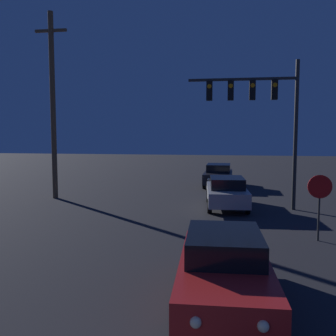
% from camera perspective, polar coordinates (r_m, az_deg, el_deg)
% --- Properties ---
extents(car_near, '(2.01, 4.47, 1.49)m').
position_cam_1_polar(car_near, '(8.11, 8.56, -14.85)').
color(car_near, '#B21E1E').
rests_on(car_near, ground_plane).
extents(car_mid, '(2.12, 4.50, 1.49)m').
position_cam_1_polar(car_mid, '(18.10, 8.92, -3.61)').
color(car_mid, '#99999E').
rests_on(car_mid, ground_plane).
extents(car_far, '(1.92, 4.43, 1.49)m').
position_cam_1_polar(car_far, '(25.37, 7.69, -1.04)').
color(car_far, black).
rests_on(car_far, ground_plane).
extents(traffic_signal_mast, '(5.05, 0.30, 6.88)m').
position_cam_1_polar(traffic_signal_mast, '(18.06, 14.16, 9.10)').
color(traffic_signal_mast, '#2D2D2D').
rests_on(traffic_signal_mast, ground_plane).
extents(stop_sign, '(0.77, 0.07, 2.20)m').
position_cam_1_polar(stop_sign, '(13.27, 22.10, -3.79)').
color(stop_sign, '#2D2D2D').
rests_on(stop_sign, ground_plane).
extents(utility_pole, '(1.76, 0.28, 9.97)m').
position_cam_1_polar(utility_pole, '(21.35, -17.14, 9.37)').
color(utility_pole, brown).
rests_on(utility_pole, ground_plane).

